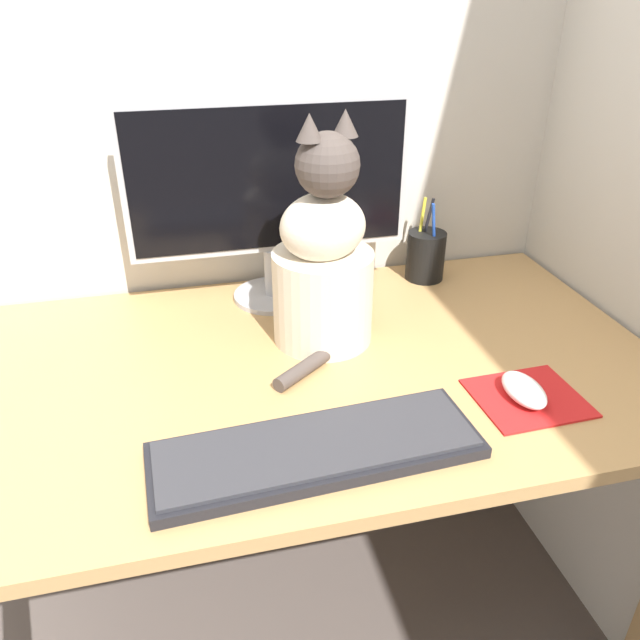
# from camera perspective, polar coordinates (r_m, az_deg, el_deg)

# --- Properties ---
(ground_plane) EXTENTS (12.00, 12.00, 0.00)m
(ground_plane) POSITION_cam_1_polar(r_m,az_deg,el_deg) (1.61, -0.29, -25.65)
(ground_plane) COLOR #564C47
(wall_back) EXTENTS (7.00, 0.04, 2.50)m
(wall_back) POSITION_cam_1_polar(r_m,az_deg,el_deg) (1.33, -4.90, 26.08)
(wall_back) COLOR beige
(wall_back) RESTS_ON ground_plane
(desk) EXTENTS (1.24, 0.74, 0.71)m
(desk) POSITION_cam_1_polar(r_m,az_deg,el_deg) (1.17, -0.36, -7.84)
(desk) COLOR tan
(desk) RESTS_ON ground_plane
(monitor) EXTENTS (0.56, 0.17, 0.41)m
(monitor) POSITION_cam_1_polar(r_m,az_deg,el_deg) (1.25, -4.61, 11.69)
(monitor) COLOR #B2B2B7
(monitor) RESTS_ON desk
(keyboard) EXTENTS (0.48, 0.18, 0.02)m
(keyboard) POSITION_cam_1_polar(r_m,az_deg,el_deg) (0.91, -0.32, -11.73)
(keyboard) COLOR black
(keyboard) RESTS_ON desk
(mousepad_right) EXTENTS (0.18, 0.16, 0.00)m
(mousepad_right) POSITION_cam_1_polar(r_m,az_deg,el_deg) (1.08, 18.45, -6.77)
(mousepad_right) COLOR red
(mousepad_right) RESTS_ON desk
(computer_mouse_right) EXTENTS (0.06, 0.10, 0.03)m
(computer_mouse_right) POSITION_cam_1_polar(r_m,az_deg,el_deg) (1.06, 18.15, -6.08)
(computer_mouse_right) COLOR white
(computer_mouse_right) RESTS_ON mousepad_right
(cat) EXTENTS (0.24, 0.29, 0.42)m
(cat) POSITION_cam_1_polar(r_m,az_deg,el_deg) (1.12, 0.31, 5.25)
(cat) COLOR beige
(cat) RESTS_ON desk
(pen_cup) EXTENTS (0.09, 0.09, 0.18)m
(pen_cup) POSITION_cam_1_polar(r_m,az_deg,el_deg) (1.42, 9.62, 5.88)
(pen_cup) COLOR black
(pen_cup) RESTS_ON desk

